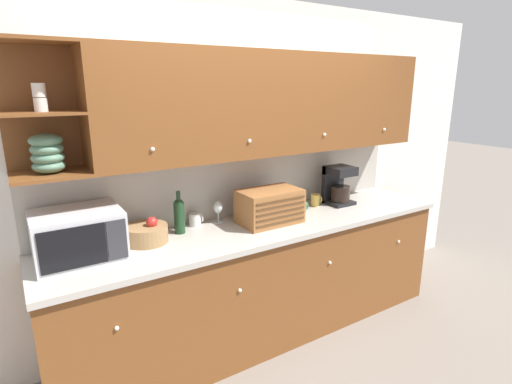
% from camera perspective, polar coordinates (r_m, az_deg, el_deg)
% --- Properties ---
extents(ground_plane, '(24.00, 24.00, 0.00)m').
position_cam_1_polar(ground_plane, '(3.71, -1.97, -16.82)').
color(ground_plane, slate).
extents(wall_back, '(5.58, 0.06, 2.60)m').
position_cam_1_polar(wall_back, '(3.24, -2.44, 3.33)').
color(wall_back, white).
rests_on(wall_back, ground_plane).
extents(counter_unit, '(3.20, 0.68, 0.93)m').
position_cam_1_polar(counter_unit, '(3.24, 0.95, -12.38)').
color(counter_unit, brown).
rests_on(counter_unit, ground_plane).
extents(backsplash_panel, '(3.18, 0.01, 0.51)m').
position_cam_1_polar(backsplash_panel, '(3.24, -2.10, 1.30)').
color(backsplash_panel, '#B7B2A8').
rests_on(backsplash_panel, counter_unit).
extents(upper_cabinets, '(3.18, 0.37, 0.75)m').
position_cam_1_polar(upper_cabinets, '(3.09, 2.01, 12.45)').
color(upper_cabinets, brown).
rests_on(upper_cabinets, backsplash_panel).
extents(microwave, '(0.50, 0.40, 0.30)m').
position_cam_1_polar(microwave, '(2.64, -24.06, -5.67)').
color(microwave, silver).
rests_on(microwave, counter_unit).
extents(fruit_basket, '(0.29, 0.29, 0.18)m').
position_cam_1_polar(fruit_basket, '(2.79, -15.35, -5.72)').
color(fruit_basket, '#937047').
rests_on(fruit_basket, counter_unit).
extents(wine_bottle, '(0.08, 0.08, 0.31)m').
position_cam_1_polar(wine_bottle, '(2.88, -10.92, -3.14)').
color(wine_bottle, '#19381E').
rests_on(wine_bottle, counter_unit).
extents(mug, '(0.10, 0.09, 0.10)m').
position_cam_1_polar(mug, '(3.04, -8.69, -3.86)').
color(mug, silver).
rests_on(mug, counter_unit).
extents(wine_glass, '(0.07, 0.07, 0.17)m').
position_cam_1_polar(wine_glass, '(3.06, -5.43, -2.33)').
color(wine_glass, silver).
rests_on(wine_glass, counter_unit).
extents(bread_box, '(0.47, 0.30, 0.26)m').
position_cam_1_polar(bread_box, '(3.04, 1.96, -2.06)').
color(bread_box, '#996033').
rests_on(bread_box, counter_unit).
extents(mug_blue_second, '(0.09, 0.08, 0.09)m').
position_cam_1_polar(mug_blue_second, '(3.35, 6.62, -2.10)').
color(mug_blue_second, '#4C845B').
rests_on(mug_blue_second, counter_unit).
extents(mug_patterned_third, '(0.09, 0.08, 0.10)m').
position_cam_1_polar(mug_patterned_third, '(3.53, 8.52, -1.12)').
color(mug_patterned_third, gold).
rests_on(mug_patterned_third, counter_unit).
extents(coffee_maker, '(0.22, 0.22, 0.34)m').
position_cam_1_polar(coffee_maker, '(3.61, 11.61, 0.99)').
color(coffee_maker, black).
rests_on(coffee_maker, counter_unit).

